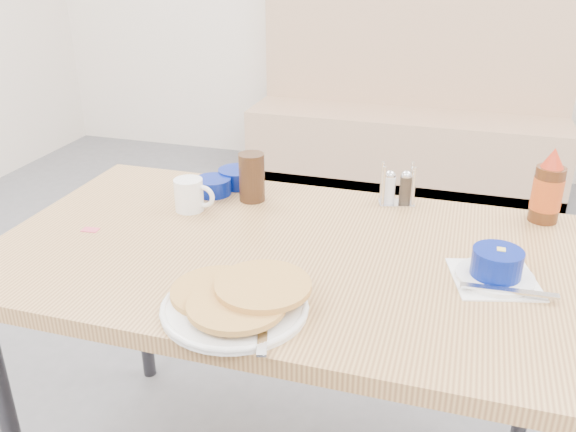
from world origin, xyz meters
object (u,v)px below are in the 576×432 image
(coffee_mug, at_px, (190,195))
(grits_setting, at_px, (496,268))
(booth_bench, at_px, (406,126))
(dining_table, at_px, (291,272))
(butter_bowl, at_px, (238,178))
(pancake_plate, at_px, (237,300))
(condiment_caddy, at_px, (397,190))
(creamer_bowl, at_px, (213,186))
(syrup_bottle, at_px, (548,190))
(amber_tumbler, at_px, (252,177))

(coffee_mug, xyz_separation_m, grits_setting, (0.78, -0.15, -0.01))
(booth_bench, bearing_deg, dining_table, -90.00)
(booth_bench, xyz_separation_m, coffee_mug, (-0.32, -2.40, 0.45))
(booth_bench, relative_size, butter_bowl, 17.04)
(coffee_mug, bearing_deg, pancake_plate, -54.70)
(pancake_plate, relative_size, condiment_caddy, 2.53)
(dining_table, xyz_separation_m, pancake_plate, (-0.03, -0.27, 0.08))
(creamer_bowl, bearing_deg, booth_bench, 82.32)
(butter_bowl, bearing_deg, grits_setting, -25.94)
(booth_bench, distance_m, coffee_mug, 2.46)
(condiment_caddy, relative_size, syrup_bottle, 0.58)
(booth_bench, height_order, dining_table, booth_bench)
(condiment_caddy, bearing_deg, grits_setting, -69.08)
(coffee_mug, distance_m, butter_bowl, 0.21)
(butter_bowl, xyz_separation_m, amber_tumbler, (0.08, -0.09, 0.04))
(grits_setting, relative_size, amber_tumbler, 1.70)
(dining_table, distance_m, creamer_bowl, 0.41)
(dining_table, bearing_deg, amber_tumbler, 126.47)
(coffee_mug, distance_m, condiment_caddy, 0.56)
(pancake_plate, height_order, amber_tumbler, amber_tumbler)
(amber_tumbler, bearing_deg, grits_setting, -22.14)
(coffee_mug, bearing_deg, booth_bench, 82.41)
(amber_tumbler, height_order, condiment_caddy, amber_tumbler)
(pancake_plate, height_order, creamer_bowl, pancake_plate)
(booth_bench, xyz_separation_m, grits_setting, (0.46, -2.54, 0.44))
(creamer_bowl, bearing_deg, dining_table, -40.42)
(coffee_mug, height_order, condiment_caddy, condiment_caddy)
(pancake_plate, relative_size, grits_setting, 1.26)
(condiment_caddy, bearing_deg, syrup_bottle, -15.20)
(dining_table, height_order, pancake_plate, pancake_plate)
(butter_bowl, bearing_deg, booth_bench, 83.16)
(butter_bowl, height_order, amber_tumbler, amber_tumbler)
(creamer_bowl, height_order, condiment_caddy, condiment_caddy)
(amber_tumbler, height_order, syrup_bottle, syrup_bottle)
(amber_tumbler, bearing_deg, coffee_mug, -139.87)
(coffee_mug, relative_size, condiment_caddy, 0.99)
(creamer_bowl, height_order, butter_bowl, butter_bowl)
(amber_tumbler, bearing_deg, creamer_bowl, 175.30)
(dining_table, distance_m, coffee_mug, 0.36)
(dining_table, relative_size, butter_bowl, 12.55)
(creamer_bowl, relative_size, condiment_caddy, 0.90)
(butter_bowl, relative_size, amber_tumbler, 0.83)
(pancake_plate, bearing_deg, creamer_bowl, 117.60)
(booth_bench, distance_m, grits_setting, 2.62)
(creamer_bowl, distance_m, butter_bowl, 0.09)
(booth_bench, xyz_separation_m, condiment_caddy, (0.20, -2.19, 0.45))
(dining_table, height_order, condiment_caddy, condiment_caddy)
(pancake_plate, bearing_deg, grits_setting, 28.49)
(pancake_plate, bearing_deg, condiment_caddy, 69.54)
(amber_tumbler, bearing_deg, pancake_plate, -73.20)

